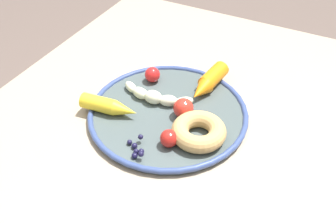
{
  "coord_description": "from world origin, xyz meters",
  "views": [
    {
      "loc": [
        0.52,
        0.24,
        1.3
      ],
      "look_at": [
        -0.04,
        -0.05,
        0.75
      ],
      "focal_mm": 42.03,
      "sensor_mm": 36.0,
      "label": 1
    }
  ],
  "objects_px": {
    "banana": "(155,96)",
    "tomato_near": "(152,75)",
    "carrot_orange": "(209,82)",
    "tomato_mid": "(169,138)",
    "plate": "(168,113)",
    "carrot_yellow": "(109,106)",
    "blueberry_pile": "(137,149)",
    "dining_table": "(178,165)",
    "donut": "(199,132)",
    "tomato_far": "(183,108)"
  },
  "relations": [
    {
      "from": "dining_table",
      "to": "carrot_orange",
      "type": "xyz_separation_m",
      "value": [
        -0.15,
        -0.0,
        0.12
      ]
    },
    {
      "from": "dining_table",
      "to": "tomato_mid",
      "type": "height_order",
      "value": "tomato_mid"
    },
    {
      "from": "banana",
      "to": "donut",
      "type": "height_order",
      "value": "donut"
    },
    {
      "from": "carrot_yellow",
      "to": "donut",
      "type": "bearing_deg",
      "value": 94.31
    },
    {
      "from": "tomato_mid",
      "to": "tomato_far",
      "type": "height_order",
      "value": "tomato_far"
    },
    {
      "from": "dining_table",
      "to": "blueberry_pile",
      "type": "distance_m",
      "value": 0.15
    },
    {
      "from": "carrot_yellow",
      "to": "tomato_far",
      "type": "xyz_separation_m",
      "value": [
        -0.06,
        0.14,
        0.0
      ]
    },
    {
      "from": "plate",
      "to": "donut",
      "type": "distance_m",
      "value": 0.1
    },
    {
      "from": "carrot_yellow",
      "to": "donut",
      "type": "relative_size",
      "value": 1.19
    },
    {
      "from": "tomato_mid",
      "to": "carrot_yellow",
      "type": "bearing_deg",
      "value": -100.35
    },
    {
      "from": "carrot_yellow",
      "to": "tomato_far",
      "type": "distance_m",
      "value": 0.15
    },
    {
      "from": "carrot_orange",
      "to": "donut",
      "type": "xyz_separation_m",
      "value": [
        0.15,
        0.04,
        -0.0
      ]
    },
    {
      "from": "blueberry_pile",
      "to": "dining_table",
      "type": "bearing_deg",
      "value": 152.21
    },
    {
      "from": "carrot_yellow",
      "to": "blueberry_pile",
      "type": "height_order",
      "value": "carrot_yellow"
    },
    {
      "from": "blueberry_pile",
      "to": "carrot_yellow",
      "type": "bearing_deg",
      "value": -123.41
    },
    {
      "from": "dining_table",
      "to": "carrot_yellow",
      "type": "bearing_deg",
      "value": -84.2
    },
    {
      "from": "tomato_near",
      "to": "tomato_mid",
      "type": "height_order",
      "value": "same"
    },
    {
      "from": "banana",
      "to": "tomato_near",
      "type": "distance_m",
      "value": 0.07
    },
    {
      "from": "plate",
      "to": "tomato_far",
      "type": "relative_size",
      "value": 8.0
    },
    {
      "from": "donut",
      "to": "tomato_mid",
      "type": "relative_size",
      "value": 3.07
    },
    {
      "from": "carrot_yellow",
      "to": "tomato_mid",
      "type": "height_order",
      "value": "tomato_mid"
    },
    {
      "from": "banana",
      "to": "carrot_yellow",
      "type": "height_order",
      "value": "carrot_yellow"
    },
    {
      "from": "plate",
      "to": "tomato_near",
      "type": "xyz_separation_m",
      "value": [
        -0.08,
        -0.08,
        0.02
      ]
    },
    {
      "from": "blueberry_pile",
      "to": "tomato_near",
      "type": "relative_size",
      "value": 1.45
    },
    {
      "from": "tomato_mid",
      "to": "plate",
      "type": "bearing_deg",
      "value": -152.22
    },
    {
      "from": "carrot_orange",
      "to": "tomato_near",
      "type": "xyz_separation_m",
      "value": [
        0.03,
        -0.13,
        -0.0
      ]
    },
    {
      "from": "dining_table",
      "to": "carrot_yellow",
      "type": "relative_size",
      "value": 8.38
    },
    {
      "from": "plate",
      "to": "tomato_mid",
      "type": "relative_size",
      "value": 9.65
    },
    {
      "from": "dining_table",
      "to": "banana",
      "type": "xyz_separation_m",
      "value": [
        -0.06,
        -0.09,
        0.11
      ]
    },
    {
      "from": "tomato_near",
      "to": "banana",
      "type": "bearing_deg",
      "value": 32.61
    },
    {
      "from": "carrot_yellow",
      "to": "dining_table",
      "type": "bearing_deg",
      "value": 95.8
    },
    {
      "from": "dining_table",
      "to": "carrot_yellow",
      "type": "height_order",
      "value": "carrot_yellow"
    },
    {
      "from": "banana",
      "to": "tomato_mid",
      "type": "relative_size",
      "value": 4.91
    },
    {
      "from": "donut",
      "to": "tomato_far",
      "type": "height_order",
      "value": "tomato_far"
    },
    {
      "from": "banana",
      "to": "carrot_yellow",
      "type": "distance_m",
      "value": 0.1
    },
    {
      "from": "carrot_orange",
      "to": "blueberry_pile",
      "type": "bearing_deg",
      "value": -10.69
    },
    {
      "from": "plate",
      "to": "carrot_orange",
      "type": "bearing_deg",
      "value": 158.05
    },
    {
      "from": "donut",
      "to": "carrot_yellow",
      "type": "bearing_deg",
      "value": -85.69
    },
    {
      "from": "banana",
      "to": "donut",
      "type": "xyz_separation_m",
      "value": [
        0.06,
        0.13,
        0.0
      ]
    },
    {
      "from": "carrot_yellow",
      "to": "tomato_mid",
      "type": "bearing_deg",
      "value": 79.65
    },
    {
      "from": "donut",
      "to": "tomato_far",
      "type": "xyz_separation_m",
      "value": [
        -0.05,
        -0.05,
        0.0
      ]
    },
    {
      "from": "blueberry_pile",
      "to": "tomato_far",
      "type": "relative_size",
      "value": 1.21
    },
    {
      "from": "banana",
      "to": "tomato_far",
      "type": "relative_size",
      "value": 4.07
    },
    {
      "from": "carrot_yellow",
      "to": "tomato_mid",
      "type": "distance_m",
      "value": 0.16
    },
    {
      "from": "carrot_yellow",
      "to": "blueberry_pile",
      "type": "relative_size",
      "value": 2.49
    },
    {
      "from": "carrot_orange",
      "to": "tomato_mid",
      "type": "distance_m",
      "value": 0.2
    },
    {
      "from": "dining_table",
      "to": "tomato_far",
      "type": "bearing_deg",
      "value": -164.98
    },
    {
      "from": "plate",
      "to": "tomato_near",
      "type": "bearing_deg",
      "value": -134.93
    },
    {
      "from": "dining_table",
      "to": "plate",
      "type": "relative_size",
      "value": 3.16
    },
    {
      "from": "plate",
      "to": "banana",
      "type": "relative_size",
      "value": 1.97
    }
  ]
}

